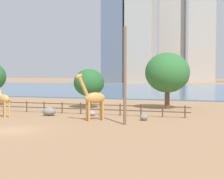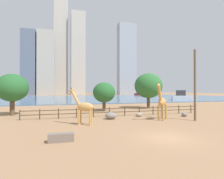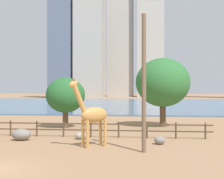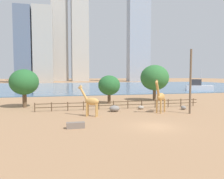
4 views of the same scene
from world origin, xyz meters
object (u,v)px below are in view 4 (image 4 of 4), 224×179
(giraffe_tall, at_px, (91,101))
(giraffe_companion, at_px, (160,97))
(boulder_small, at_px, (141,107))
(feeding_trough, at_px, (76,125))
(tree_left_large, at_px, (24,82))
(boat_sailboat, at_px, (152,81))
(tree_center_broad, at_px, (109,85))
(utility_pole, at_px, (190,82))
(tree_right_tall, at_px, (155,78))
(boulder_near_fence, at_px, (114,108))
(boulder_by_pole, at_px, (183,108))
(boat_ferry, at_px, (199,87))

(giraffe_tall, xyz_separation_m, giraffe_companion, (9.82, 0.45, 0.29))
(boulder_small, relative_size, feeding_trough, 0.53)
(tree_left_large, relative_size, boat_sailboat, 0.88)
(boulder_small, xyz_separation_m, tree_center_broad, (-3.27, 7.75, 3.07))
(giraffe_tall, bearing_deg, giraffe_companion, -148.62)
(utility_pole, xyz_separation_m, boat_sailboat, (40.16, 104.24, -3.14))
(feeding_trough, bearing_deg, tree_left_large, 113.94)
(tree_right_tall, bearing_deg, giraffe_companion, -111.09)
(giraffe_companion, xyz_separation_m, boat_sailboat, (43.76, 102.64, -1.00))
(boulder_near_fence, bearing_deg, tree_left_large, 150.87)
(tree_right_tall, bearing_deg, tree_left_large, -171.31)
(giraffe_companion, bearing_deg, giraffe_tall, -40.02)
(boat_sailboat, bearing_deg, tree_right_tall, -54.70)
(giraffe_companion, distance_m, boulder_by_pole, 5.29)
(boulder_near_fence, distance_m, boulder_by_pole, 10.67)
(giraffe_tall, relative_size, boulder_near_fence, 2.69)
(boat_ferry, bearing_deg, boulder_by_pole, -102.72)
(boulder_by_pole, relative_size, boat_sailboat, 0.11)
(feeding_trough, distance_m, boat_ferry, 58.62)
(boulder_small, bearing_deg, tree_left_large, 160.55)
(boulder_small, distance_m, feeding_trough, 14.38)
(boulder_near_fence, height_order, tree_right_tall, tree_right_tall)
(boulder_small, xyz_separation_m, tree_right_tall, (6.72, 9.97, 4.40))
(feeding_trough, distance_m, tree_center_broad, 19.19)
(boulder_near_fence, xyz_separation_m, tree_left_large, (-13.20, 7.36, 3.63))
(tree_right_tall, height_order, boat_sailboat, tree_right_tall)
(boulder_by_pole, bearing_deg, boat_ferry, 52.08)
(giraffe_companion, xyz_separation_m, boulder_near_fence, (-6.01, 2.36, -1.77))
(tree_right_tall, bearing_deg, tree_center_broad, -167.47)
(boulder_near_fence, xyz_separation_m, feeding_trough, (-6.11, -8.61, -0.15))
(boulder_small, xyz_separation_m, boat_ferry, (31.66, 30.91, 1.16))
(feeding_trough, bearing_deg, boulder_small, 42.57)
(utility_pole, relative_size, boulder_small, 9.13)
(boat_ferry, bearing_deg, boulder_small, -110.49)
(tree_right_tall, bearing_deg, utility_pole, -96.02)
(giraffe_companion, height_order, tree_right_tall, tree_right_tall)
(utility_pole, relative_size, tree_left_large, 1.41)
(boulder_near_fence, distance_m, feeding_trough, 10.56)
(boat_ferry, bearing_deg, tree_right_tall, -114.79)
(giraffe_tall, bearing_deg, feeding_trough, 97.09)
(boulder_by_pole, distance_m, tree_left_large, 25.46)
(giraffe_companion, distance_m, boulder_near_fence, 6.69)
(tree_left_large, bearing_deg, boulder_small, -19.45)
(giraffe_companion, xyz_separation_m, boat_ferry, (30.12, 34.38, -0.79))
(boulder_by_pole, bearing_deg, utility_pole, -107.68)
(feeding_trough, bearing_deg, boat_ferry, 43.89)
(giraffe_tall, xyz_separation_m, tree_right_tall, (15.00, 13.89, 2.74))
(boat_ferry, bearing_deg, utility_pole, -101.20)
(tree_right_tall, bearing_deg, boulder_near_fence, -135.28)
(giraffe_tall, height_order, tree_right_tall, tree_right_tall)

